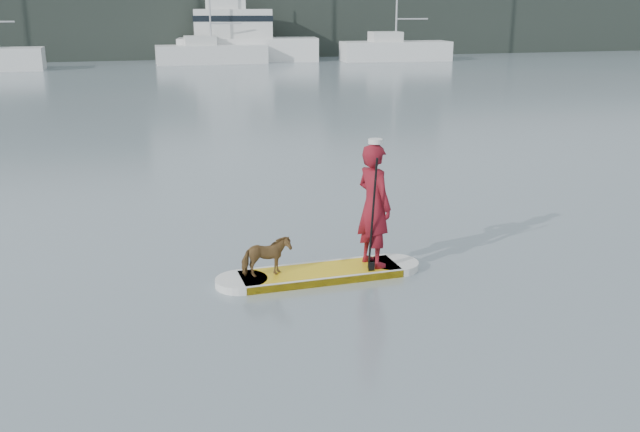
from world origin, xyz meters
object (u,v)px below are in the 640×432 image
object	(u,v)px
paddleboard	(320,273)
dog	(266,257)
paddler	(374,205)
sailboat_d	(211,52)
motor_yacht_a	(242,37)
sailboat_e	(395,49)

from	to	relation	value
paddleboard	dog	world-z (taller)	dog
paddler	sailboat_d	bearing A→B (deg)	-21.62
sailboat_d	motor_yacht_a	xyz separation A→B (m)	(2.63, 1.86, 0.93)
dog	motor_yacht_a	size ratio (longest dim) A/B	0.07
paddleboard	paddler	bearing A→B (deg)	-0.00
paddleboard	motor_yacht_a	world-z (taller)	motor_yacht_a
paddler	dog	xyz separation A→B (m)	(-1.74, -0.04, -0.67)
paddler	motor_yacht_a	size ratio (longest dim) A/B	0.18
paddleboard	sailboat_e	distance (m)	45.62
sailboat_e	motor_yacht_a	bearing A→B (deg)	170.56
paddler	sailboat_e	world-z (taller)	sailboat_e
sailboat_d	sailboat_e	bearing A→B (deg)	-3.27
dog	motor_yacht_a	bearing A→B (deg)	-13.30
paddleboard	paddler	distance (m)	1.36
dog	sailboat_d	world-z (taller)	sailboat_d
sailboat_e	motor_yacht_a	size ratio (longest dim) A/B	1.10
dog	sailboat_d	xyz separation A→B (m)	(4.90, 43.05, 0.40)
paddler	dog	size ratio (longest dim) A/B	2.65
sailboat_d	motor_yacht_a	world-z (taller)	sailboat_d
sailboat_d	sailboat_e	size ratio (longest dim) A/B	0.97
dog	sailboat_d	bearing A→B (deg)	-10.28
paddleboard	sailboat_e	world-z (taller)	sailboat_e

